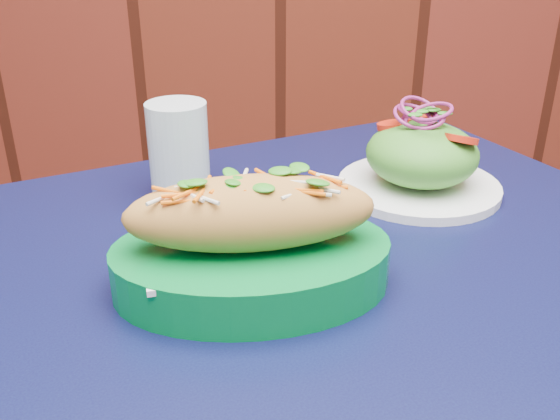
{
  "coord_description": "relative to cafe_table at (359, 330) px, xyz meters",
  "views": [
    {
      "loc": [
        0.31,
        1.21,
        1.09
      ],
      "look_at": [
        0.34,
        1.79,
        0.81
      ],
      "focal_mm": 40.0,
      "sensor_mm": 36.0,
      "label": 1
    }
  ],
  "objects": [
    {
      "name": "banh_mi_basket",
      "position": [
        -0.12,
        -0.04,
        0.14
      ],
      "size": [
        0.29,
        0.2,
        0.13
      ],
      "rotation": [
        0.0,
        0.0,
        0.09
      ],
      "color": "#02712D",
      "rests_on": "cafe_table"
    },
    {
      "name": "salad_plate",
      "position": [
        0.1,
        0.19,
        0.13
      ],
      "size": [
        0.21,
        0.21,
        0.12
      ],
      "rotation": [
        0.0,
        0.0,
        -0.14
      ],
      "color": "white",
      "rests_on": "cafe_table"
    },
    {
      "name": "water_glass",
      "position": [
        -0.21,
        0.19,
        0.15
      ],
      "size": [
        0.08,
        0.08,
        0.12
      ],
      "primitive_type": "cylinder",
      "color": "silver",
      "rests_on": "cafe_table"
    },
    {
      "name": "cafe_table",
      "position": [
        0.0,
        0.0,
        0.0
      ],
      "size": [
        1.06,
        1.06,
        0.75
      ],
      "rotation": [
        0.0,
        0.0,
        0.42
      ],
      "color": "black",
      "rests_on": "ground"
    }
  ]
}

